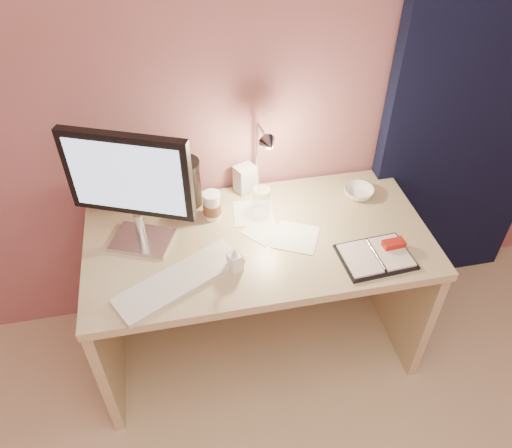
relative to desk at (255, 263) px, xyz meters
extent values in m
plane|color=#A86174|center=(0.00, 0.30, 0.75)|extent=(3.50, 0.00, 3.50)
cube|color=black|center=(1.05, 0.24, 0.60)|extent=(0.85, 0.08, 2.20)
cube|color=#C1B688|center=(0.00, -0.07, 0.21)|extent=(1.40, 0.70, 0.04)
cube|color=#C1B688|center=(-0.68, -0.07, -0.16)|extent=(0.04, 0.66, 0.69)
cube|color=#C1B688|center=(0.68, -0.07, -0.16)|extent=(0.04, 0.66, 0.69)
cube|color=#C1B688|center=(0.00, 0.26, -0.10)|extent=(1.32, 0.03, 0.55)
cube|color=silver|center=(-0.46, 0.00, 0.23)|extent=(0.28, 0.25, 0.02)
cylinder|color=silver|center=(-0.46, 0.00, 0.31)|extent=(0.04, 0.04, 0.13)
cube|color=black|center=(-0.46, 0.00, 0.56)|extent=(0.45, 0.22, 0.34)
cube|color=#B4D1F5|center=(-0.45, -0.03, 0.56)|extent=(0.39, 0.17, 0.29)
cube|color=white|center=(-0.33, -0.25, 0.24)|extent=(0.51, 0.36, 0.02)
cube|color=black|center=(0.42, -0.28, 0.23)|extent=(0.29, 0.22, 0.01)
cube|color=white|center=(0.36, -0.28, 0.24)|extent=(0.13, 0.19, 0.01)
cube|color=white|center=(0.49, -0.28, 0.24)|extent=(0.13, 0.19, 0.01)
cube|color=#A62B0E|center=(0.51, -0.25, 0.26)|extent=(0.09, 0.05, 0.02)
cube|color=white|center=(0.02, -0.04, 0.23)|extent=(0.19, 0.19, 0.00)
cube|color=white|center=(0.01, 0.08, 0.23)|extent=(0.19, 0.19, 0.00)
cube|color=white|center=(0.15, -0.11, 0.23)|extent=(0.23, 0.23, 0.00)
cylinder|color=white|center=(-0.17, 0.09, 0.28)|extent=(0.07, 0.07, 0.11)
cylinder|color=brown|center=(-0.17, 0.09, 0.27)|extent=(0.08, 0.08, 0.05)
cylinder|color=white|center=(-0.17, 0.09, 0.35)|extent=(0.08, 0.08, 0.01)
cylinder|color=white|center=(0.04, 0.07, 0.29)|extent=(0.07, 0.07, 0.13)
imported|color=white|center=(0.49, 0.10, 0.25)|extent=(0.16, 0.16, 0.04)
imported|color=white|center=(-0.12, -0.23, 0.28)|extent=(0.06, 0.06, 0.11)
cylinder|color=black|center=(-0.26, 0.21, 0.32)|extent=(0.14, 0.14, 0.19)
cube|color=silver|center=(0.00, 0.24, 0.29)|extent=(0.11, 0.10, 0.13)
cylinder|color=silver|center=(0.06, 0.23, 0.23)|extent=(0.09, 0.09, 0.01)
cylinder|color=silver|center=(0.06, 0.23, 0.40)|extent=(0.01, 0.01, 0.33)
cone|color=silver|center=(0.04, 0.08, 0.56)|extent=(0.07, 0.06, 0.07)
camera|label=1|loc=(-0.30, -1.52, 1.62)|focal=35.00mm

